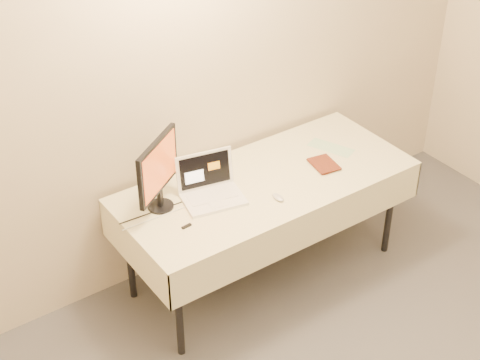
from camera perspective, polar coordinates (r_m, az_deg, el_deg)
back_wall at (r=4.51m, az=-1.31°, el=9.10°), size 4.00×0.10×2.70m
table at (r=4.53m, az=2.02°, el=-0.68°), size 1.86×0.81×0.74m
laptop at (r=4.33m, az=-2.36°, el=-0.56°), size 0.40×0.36×0.24m
monitor at (r=4.14m, az=-6.38°, el=0.82°), size 0.37×0.26×0.45m
book at (r=4.57m, az=5.82°, el=1.92°), size 0.15×0.04×0.19m
alarm_clock at (r=4.52m, az=-1.94°, el=0.59°), size 0.12×0.06×0.05m
clicker at (r=4.33m, az=2.97°, el=-1.35°), size 0.05×0.09×0.02m
paper_form at (r=4.84m, az=7.07°, el=2.51°), size 0.22×0.32×0.00m
usb_dongle at (r=4.12m, az=-4.17°, el=-3.59°), size 0.06×0.02×0.01m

